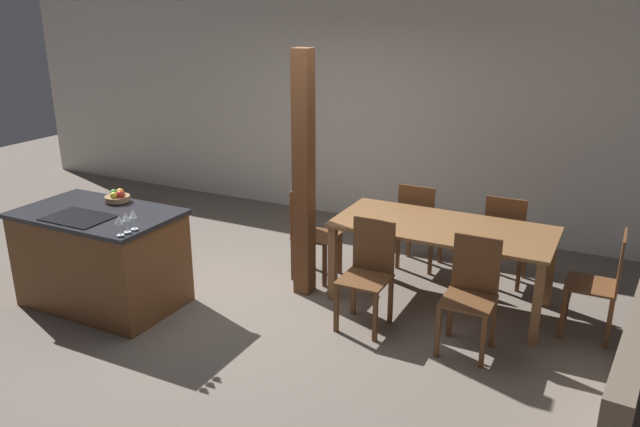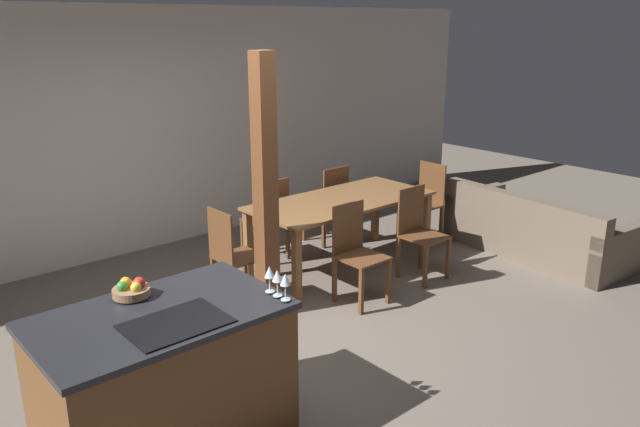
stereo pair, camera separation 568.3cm
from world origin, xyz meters
name	(u,v)px [view 2 (the right image)]	position (x,y,z in m)	size (l,w,h in m)	color
ground_plane	(281,344)	(0.00, 0.00, 0.00)	(16.00, 16.00, 0.00)	#665B51
wall_back	(118,135)	(0.00, 2.84, 1.35)	(11.20, 0.08, 2.70)	silver
kitchen_island	(165,379)	(-1.28, -0.52, 0.45)	(1.44, 0.89, 0.91)	brown
fruit_bowl	(131,289)	(-1.31, -0.22, 0.95)	(0.23, 0.23, 0.11)	#99704C
wine_glass_near	(285,280)	(-0.63, -0.90, 1.04)	(0.06, 0.06, 0.17)	silver
wine_glass_middle	(277,277)	(-0.63, -0.82, 1.04)	(0.06, 0.06, 0.17)	silver
wine_glass_far	(269,273)	(-0.63, -0.74, 1.04)	(0.06, 0.06, 0.17)	silver
dining_table	(341,208)	(1.50, 0.89, 0.67)	(1.96, 0.91, 0.76)	brown
dining_chair_near_left	(356,251)	(1.05, 0.21, 0.49)	(0.40, 0.40, 0.93)	brown
dining_chair_near_right	(419,231)	(1.94, 0.21, 0.49)	(0.40, 0.40, 0.93)	brown
dining_chair_far_left	(269,218)	(1.05, 1.57, 0.49)	(0.40, 0.40, 0.93)	brown
dining_chair_far_right	(329,203)	(1.94, 1.57, 0.49)	(0.40, 0.40, 0.93)	brown
dining_chair_head_end	(232,255)	(0.14, 0.89, 0.49)	(0.40, 0.40, 0.93)	brown
dining_chair_foot_end	(425,201)	(2.85, 0.89, 0.49)	(0.40, 0.40, 0.93)	brown
couch	(538,232)	(3.48, -0.24, 0.25)	(1.13, 2.11, 0.73)	brown
timber_post	(265,190)	(0.27, 0.53, 1.15)	(0.16, 0.16, 2.30)	brown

